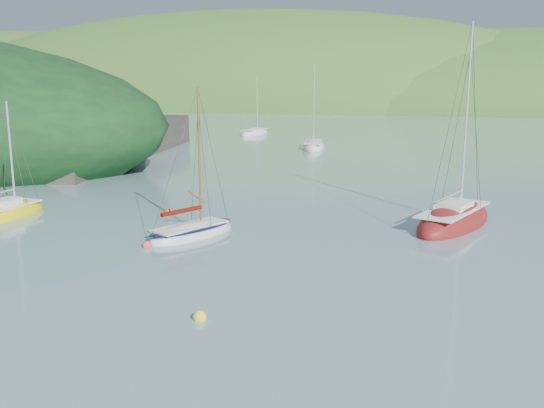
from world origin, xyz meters
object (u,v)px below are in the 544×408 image
(distant_sloop_a, at_px, (313,147))
(distant_sloop_c, at_px, (255,134))
(sloop_red, at_px, (454,222))
(daysailer_white, at_px, (192,233))
(sailboat_yellow, at_px, (8,214))

(distant_sloop_a, height_order, distant_sloop_c, distant_sloop_a)
(sloop_red, xyz_separation_m, distant_sloop_c, (-29.65, 49.75, -0.06))
(daysailer_white, bearing_deg, sailboat_yellow, -159.35)
(sailboat_yellow, relative_size, distant_sloop_c, 0.80)
(daysailer_white, xyz_separation_m, distant_sloop_a, (-3.61, 41.63, -0.02))
(sloop_red, bearing_deg, sailboat_yellow, -148.43)
(distant_sloop_a, relative_size, distant_sloop_c, 1.12)
(sloop_red, distance_m, sailboat_yellow, 26.81)
(distant_sloop_a, xyz_separation_m, distant_sloop_c, (-12.66, 14.90, -0.01))
(sailboat_yellow, relative_size, distant_sloop_a, 0.71)
(sailboat_yellow, distance_m, distant_sloop_c, 55.80)
(distant_sloop_c, bearing_deg, distant_sloop_a, -38.65)
(distant_sloop_a, bearing_deg, daysailer_white, -96.90)
(sailboat_yellow, xyz_separation_m, distant_sloop_a, (9.16, 40.78, 0.00))
(sloop_red, distance_m, distant_sloop_a, 38.76)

